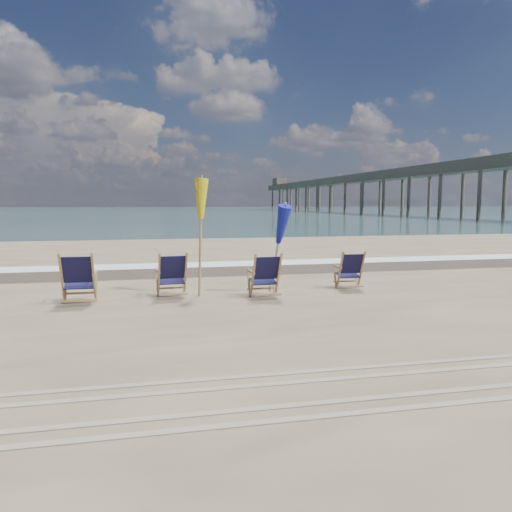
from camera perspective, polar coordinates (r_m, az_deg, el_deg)
The scene contains 11 objects.
ocean at distance 135.61m, azimuth -11.85°, elevation 5.12°, with size 400.00×400.00×0.00m, color #37595B.
surf_foam at distance 16.15m, azimuth -4.78°, elevation -0.93°, with size 200.00×1.40×0.01m, color silver.
wet_sand_strip at distance 14.68m, azimuth -3.96°, elevation -1.63°, with size 200.00×2.60×0.00m, color #42362A.
tire_tracks at distance 5.62m, azimuth 11.70°, elevation -14.50°, with size 80.00×1.30×0.01m, color gray, non-canonical shape.
beach_chair_0 at distance 10.16m, azimuth -18.07°, elevation -2.39°, with size 0.67×0.75×1.05m, color #131235, non-canonical shape.
beach_chair_1 at distance 10.48m, azimuth -8.04°, elevation -2.09°, with size 0.63×0.70×0.98m, color #131235, non-canonical shape.
beach_chair_2 at distance 10.33m, azimuth 2.62°, elevation -2.19°, with size 0.62×0.70×0.97m, color #131235, non-canonical shape.
beach_chair_3 at distance 11.59m, azimuth 11.99°, elevation -1.56°, with size 0.58×0.65×0.91m, color #131235, non-canonical shape.
umbrella_yellow at distance 10.62m, azimuth -6.42°, elevation 5.77°, with size 0.30×0.30×2.46m.
umbrella_blue at distance 10.89m, azimuth 2.35°, elevation 3.58°, with size 0.30×0.30×2.01m.
fishing_pier at distance 90.99m, azimuth 13.62°, elevation 7.60°, with size 4.40×140.00×9.30m, color brown, non-canonical shape.
Camera 1 is at (-2.21, -7.58, 1.97)m, focal length 35.00 mm.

